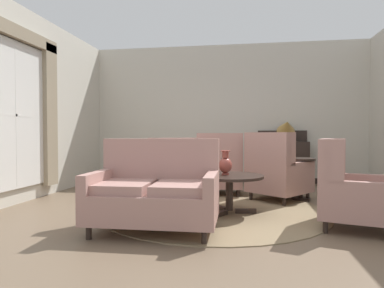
% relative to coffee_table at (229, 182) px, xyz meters
% --- Properties ---
extents(ground, '(9.14, 9.14, 0.00)m').
position_rel_coffee_table_xyz_m(ground, '(-0.23, -0.13, -0.44)').
color(ground, brown).
extents(wall_back, '(6.28, 0.08, 3.08)m').
position_rel_coffee_table_xyz_m(wall_back, '(-0.23, 3.14, 1.11)').
color(wall_back, beige).
rests_on(wall_back, ground).
extents(wall_left, '(0.08, 4.57, 3.08)m').
position_rel_coffee_table_xyz_m(wall_left, '(-3.29, 0.85, 1.11)').
color(wall_left, beige).
rests_on(wall_left, ground).
extents(baseboard_back, '(6.12, 0.03, 0.12)m').
position_rel_coffee_table_xyz_m(baseboard_back, '(-0.23, 3.08, -0.38)').
color(baseboard_back, black).
rests_on(baseboard_back, ground).
extents(area_rug, '(3.14, 3.14, 0.01)m').
position_rel_coffee_table_xyz_m(area_rug, '(-0.23, 0.17, -0.43)').
color(area_rug, '#847051').
rests_on(area_rug, ground).
extents(window_with_curtains, '(0.12, 1.97, 2.51)m').
position_rel_coffee_table_xyz_m(window_with_curtains, '(-3.19, 0.08, 1.08)').
color(window_with_curtains, silver).
extents(coffee_table, '(0.91, 0.91, 0.53)m').
position_rel_coffee_table_xyz_m(coffee_table, '(0.00, 0.00, 0.00)').
color(coffee_table, black).
rests_on(coffee_table, ground).
extents(porcelain_vase, '(0.18, 0.18, 0.33)m').
position_rel_coffee_table_xyz_m(porcelain_vase, '(-0.05, 0.02, 0.24)').
color(porcelain_vase, brown).
rests_on(porcelain_vase, coffee_table).
extents(settee, '(1.40, 0.88, 1.02)m').
position_rel_coffee_table_xyz_m(settee, '(-0.78, -0.91, -0.02)').
color(settee, tan).
rests_on(settee, ground).
extents(armchair_far_left, '(1.14, 1.14, 1.10)m').
position_rel_coffee_table_xyz_m(armchair_far_left, '(0.70, 1.01, 0.02)').
color(armchair_far_left, tan).
rests_on(armchair_far_left, ground).
extents(armchair_near_window, '(0.78, 0.83, 1.09)m').
position_rel_coffee_table_xyz_m(armchair_near_window, '(-0.22, 1.44, 0.02)').
color(armchair_near_window, tan).
rests_on(armchair_near_window, ground).
extents(armchair_near_sideboard, '(1.08, 1.07, 1.02)m').
position_rel_coffee_table_xyz_m(armchair_near_sideboard, '(1.42, -0.45, -0.01)').
color(armchair_near_sideboard, tan).
rests_on(armchair_near_sideboard, ground).
extents(armchair_back_corner, '(1.13, 1.12, 1.02)m').
position_rel_coffee_table_xyz_m(armchair_back_corner, '(-1.02, 0.59, -0.00)').
color(armchair_back_corner, tan).
rests_on(armchair_back_corner, ground).
extents(side_table, '(0.46, 0.46, 0.69)m').
position_rel_coffee_table_xyz_m(side_table, '(1.10, 1.15, -0.03)').
color(side_table, black).
rests_on(side_table, ground).
extents(sideboard, '(1.04, 0.40, 1.16)m').
position_rel_coffee_table_xyz_m(sideboard, '(1.00, 2.84, 0.09)').
color(sideboard, black).
rests_on(sideboard, ground).
extents(gramophone, '(0.39, 0.50, 0.57)m').
position_rel_coffee_table_xyz_m(gramophone, '(1.05, 2.75, 0.76)').
color(gramophone, black).
rests_on(gramophone, sideboard).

